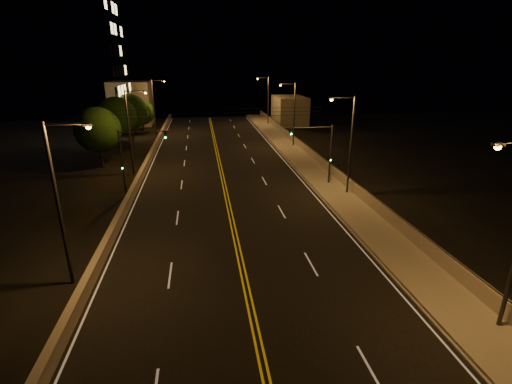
{
  "coord_description": "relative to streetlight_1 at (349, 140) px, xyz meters",
  "views": [
    {
      "loc": [
        -2.18,
        -9.95,
        12.47
      ],
      "look_at": [
        2.0,
        18.0,
        2.5
      ],
      "focal_mm": 26.0,
      "sensor_mm": 36.0,
      "label": 1
    }
  ],
  "objects": [
    {
      "name": "overhead_wires",
      "position": [
        -11.53,
        6.68,
        1.9
      ],
      "size": [
        22.0,
        0.03,
        0.83
      ],
      "color": "black"
    },
    {
      "name": "streetlight_6",
      "position": [
        -21.46,
        35.59,
        0.0
      ],
      "size": [
        2.55,
        0.28,
        9.56
      ],
      "color": "#2D2D33",
      "rests_on": "ground"
    },
    {
      "name": "parapet_rail",
      "position": [
        0.92,
        -2.82,
        -4.17
      ],
      "size": [
        0.06,
        120.0,
        0.06
      ],
      "primitive_type": "cylinder",
      "rotation": [
        1.57,
        0.0,
        0.0
      ],
      "color": "black",
      "rests_on": "parapet_wall"
    },
    {
      "name": "building_tower",
      "position": [
        -38.03,
        33.2,
        7.14
      ],
      "size": [
        24.0,
        15.0,
        26.42
      ],
      "color": "gray",
      "rests_on": "ground"
    },
    {
      "name": "tree_0",
      "position": [
        -26.04,
        14.3,
        -0.83
      ],
      "size": [
        5.46,
        5.46,
        7.4
      ],
      "color": "black",
      "rests_on": "ground"
    },
    {
      "name": "sidewalk",
      "position": [
        -0.73,
        -2.82,
        -5.35
      ],
      "size": [
        3.6,
        120.0,
        0.3
      ],
      "primitive_type": "cube",
      "color": "gray",
      "rests_on": "ground"
    },
    {
      "name": "streetlight_3",
      "position": [
        0.0,
        43.77,
        0.0
      ],
      "size": [
        2.55,
        0.28,
        9.56
      ],
      "color": "#2D2D33",
      "rests_on": "ground"
    },
    {
      "name": "road",
      "position": [
        -11.53,
        -2.82,
        -5.49
      ],
      "size": [
        18.0,
        120.0,
        0.02
      ],
      "primitive_type": "cube",
      "color": "black",
      "rests_on": "ground"
    },
    {
      "name": "jersey_barrier",
      "position": [
        -20.6,
        -2.82,
        -5.04
      ],
      "size": [
        0.45,
        120.0,
        0.91
      ],
      "primitive_type": "cube",
      "color": "gray",
      "rests_on": "ground"
    },
    {
      "name": "distant_building_left",
      "position": [
        -27.53,
        48.21,
        -1.15
      ],
      "size": [
        8.0,
        8.0,
        8.69
      ],
      "primitive_type": "cube",
      "color": "gray",
      "rests_on": "ground"
    },
    {
      "name": "distant_building_right",
      "position": [
        4.97,
        44.52,
        -2.69
      ],
      "size": [
        6.0,
        10.0,
        5.61
      ],
      "primitive_type": "cube",
      "color": "gray",
      "rests_on": "ground"
    },
    {
      "name": "streetlight_4",
      "position": [
        -21.46,
        -12.27,
        0.0
      ],
      "size": [
        2.55,
        0.28,
        9.56
      ],
      "color": "#2D2D33",
      "rests_on": "ground"
    },
    {
      "name": "tree_3",
      "position": [
        -24.11,
        37.1,
        -1.62
      ],
      "size": [
        4.54,
        4.54,
        6.15
      ],
      "color": "black",
      "rests_on": "ground"
    },
    {
      "name": "tree_1",
      "position": [
        -25.86,
        24.64,
        -0.64
      ],
      "size": [
        5.68,
        5.68,
        7.7
      ],
      "color": "black",
      "rests_on": "ground"
    },
    {
      "name": "streetlight_1",
      "position": [
        0.0,
        0.0,
        0.0
      ],
      "size": [
        2.55,
        0.28,
        9.56
      ],
      "color": "#2D2D33",
      "rests_on": "ground"
    },
    {
      "name": "curb",
      "position": [
        -2.6,
        -2.82,
        -5.42
      ],
      "size": [
        0.14,
        120.0,
        0.15
      ],
      "primitive_type": "cube",
      "color": "gray",
      "rests_on": "ground"
    },
    {
      "name": "streetlight_2",
      "position": [
        0.0,
        21.93,
        0.0
      ],
      "size": [
        2.55,
        0.28,
        9.56
      ],
      "color": "#2D2D33",
      "rests_on": "ground"
    },
    {
      "name": "traffic_signal_right",
      "position": [
        -1.5,
        3.17,
        -1.46
      ],
      "size": [
        5.11,
        0.31,
        6.44
      ],
      "color": "#2D2D33",
      "rests_on": "ground"
    },
    {
      "name": "lane_markings",
      "position": [
        -11.53,
        -2.89,
        -5.47
      ],
      "size": [
        17.32,
        116.0,
        0.0
      ],
      "color": "silver",
      "rests_on": "road"
    },
    {
      "name": "parapet_wall",
      "position": [
        0.92,
        -2.82,
        -4.7
      ],
      "size": [
        0.3,
        120.0,
        1.0
      ],
      "primitive_type": "cube",
      "color": "gray",
      "rests_on": "sidewalk"
    },
    {
      "name": "traffic_signal_left",
      "position": [
        -20.37,
        3.17,
        -1.46
      ],
      "size": [
        5.11,
        0.31,
        6.44
      ],
      "color": "#2D2D33",
      "rests_on": "ground"
    },
    {
      "name": "tree_2",
      "position": [
        -24.88,
        30.32,
        -0.67
      ],
      "size": [
        5.65,
        5.65,
        7.66
      ],
      "color": "black",
      "rests_on": "ground"
    },
    {
      "name": "streetlight_5",
      "position": [
        -21.46,
        10.6,
        0.0
      ],
      "size": [
        2.55,
        0.28,
        9.56
      ],
      "color": "#2D2D33",
      "rests_on": "ground"
    }
  ]
}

